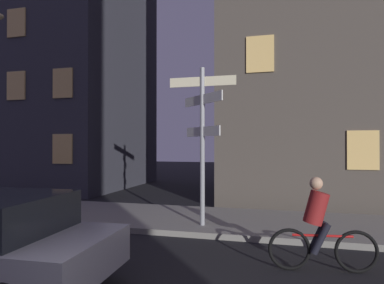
{
  "coord_description": "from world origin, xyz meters",
  "views": [
    {
      "loc": [
        0.97,
        -2.04,
        2.16
      ],
      "look_at": [
        -1.39,
        6.81,
        2.24
      ],
      "focal_mm": 31.92,
      "sensor_mm": 36.0,
      "label": 1
    }
  ],
  "objects": [
    {
      "name": "cyclist",
      "position": [
        1.57,
        4.15,
        0.75
      ],
      "size": [
        1.81,
        0.38,
        1.61
      ],
      "color": "black",
      "rests_on": "ground_plane"
    },
    {
      "name": "sidewalk_kerb",
      "position": [
        0.0,
        7.21,
        0.07
      ],
      "size": [
        40.0,
        3.23,
        0.14
      ],
      "primitive_type": "cube",
      "color": "gray",
      "rests_on": "ground_plane"
    },
    {
      "name": "building_left_block",
      "position": [
        -12.14,
        13.7,
        9.46
      ],
      "size": [
        11.31,
        7.65,
        18.93
      ],
      "color": "#383842",
      "rests_on": "ground_plane"
    },
    {
      "name": "signpost",
      "position": [
        -0.99,
        6.33,
        2.55
      ],
      "size": [
        1.72,
        1.25,
        3.97
      ],
      "color": "gray",
      "rests_on": "sidewalk_kerb"
    }
  ]
}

